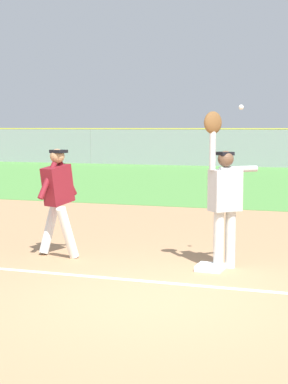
{
  "coord_description": "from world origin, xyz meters",
  "views": [
    {
      "loc": [
        2.06,
        -6.72,
        2.06
      ],
      "look_at": [
        -0.89,
        2.1,
        1.05
      ],
      "focal_mm": 56.14,
      "sensor_mm": 36.0,
      "label": 1
    }
  ],
  "objects_px": {
    "baseball": "(241,107)",
    "parked_car_tan": "(141,150)",
    "runner": "(58,195)",
    "parked_car_green": "(243,152)",
    "first_base": "(210,267)",
    "fielder": "(224,192)"
  },
  "relations": [
    {
      "from": "baseball",
      "to": "parked_car_tan",
      "type": "distance_m",
      "value": 27.12
    },
    {
      "from": "runner",
      "to": "parked_car_green",
      "type": "height_order",
      "value": "runner"
    },
    {
      "from": "first_base",
      "to": "runner",
      "type": "relative_size",
      "value": 0.22
    },
    {
      "from": "parked_car_tan",
      "to": "parked_car_green",
      "type": "height_order",
      "value": "same"
    },
    {
      "from": "first_base",
      "to": "baseball",
      "type": "distance_m",
      "value": 2.36
    },
    {
      "from": "runner",
      "to": "baseball",
      "type": "relative_size",
      "value": 23.24
    },
    {
      "from": "runner",
      "to": "parked_car_tan",
      "type": "distance_m",
      "value": 26.38
    },
    {
      "from": "runner",
      "to": "parked_car_tan",
      "type": "relative_size",
      "value": 0.38
    },
    {
      "from": "parked_car_tan",
      "to": "first_base",
      "type": "bearing_deg",
      "value": -74.6
    },
    {
      "from": "baseball",
      "to": "parked_car_tan",
      "type": "relative_size",
      "value": 0.02
    },
    {
      "from": "first_base",
      "to": "parked_car_tan",
      "type": "bearing_deg",
      "value": 110.97
    },
    {
      "from": "baseball",
      "to": "parked_car_tan",
      "type": "xyz_separation_m",
      "value": [
        -10.12,
        25.11,
        -1.67
      ]
    },
    {
      "from": "runner",
      "to": "first_base",
      "type": "bearing_deg",
      "value": 14.88
    },
    {
      "from": "parked_car_tan",
      "to": "parked_car_green",
      "type": "distance_m",
      "value": 6.15
    },
    {
      "from": "baseball",
      "to": "parked_car_green",
      "type": "distance_m",
      "value": 25.09
    },
    {
      "from": "runner",
      "to": "parked_car_tan",
      "type": "xyz_separation_m",
      "value": [
        -7.27,
        25.35,
        -0.32
      ]
    },
    {
      "from": "fielder",
      "to": "parked_car_tan",
      "type": "xyz_separation_m",
      "value": [
        -9.93,
        25.33,
        -0.45
      ]
    },
    {
      "from": "first_base",
      "to": "parked_car_green",
      "type": "bearing_deg",
      "value": 98.23
    },
    {
      "from": "first_base",
      "to": "baseball",
      "type": "xyz_separation_m",
      "value": [
        0.34,
        0.38,
        2.3
      ]
    },
    {
      "from": "runner",
      "to": "parked_car_tan",
      "type": "bearing_deg",
      "value": 124.08
    },
    {
      "from": "runner",
      "to": "parked_car_tan",
      "type": "height_order",
      "value": "runner"
    },
    {
      "from": "baseball",
      "to": "parked_car_tan",
      "type": "height_order",
      "value": "baseball"
    }
  ]
}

